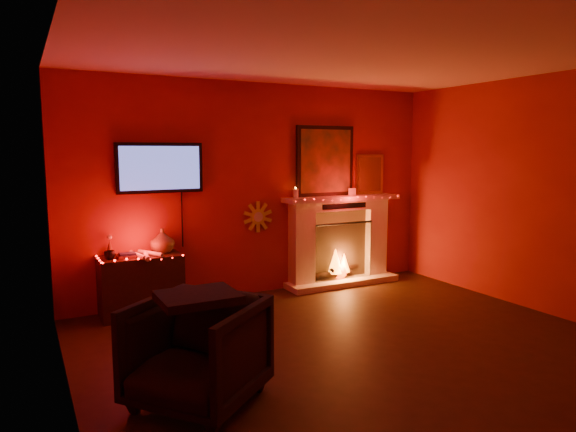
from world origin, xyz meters
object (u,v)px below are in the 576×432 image
Objects in this scene: console_table at (142,281)px; armchair at (197,352)px; fireplace at (339,232)px; sunburst_clock at (258,217)px; tv at (160,168)px.

armchair is (-0.09, -2.28, 0.01)m from console_table.
fireplace reaches higher than console_table.
fireplace is 5.45× the size of sunburst_clock.
sunburst_clock is 0.46× the size of armchair.
console_table is at bearing -171.93° from sunburst_clock.
tv is 1.29× the size of console_table.
armchair is (-1.63, -2.50, -0.61)m from sunburst_clock.
armchair is at bearing -92.26° from console_table.
fireplace is at bearing 91.98° from armchair.
tv is (-2.44, 0.06, 0.92)m from fireplace.
armchair is at bearing -123.10° from sunburst_clock.
fireplace is 2.52× the size of armchair.
sunburst_clock is 1.67m from console_table.
sunburst_clock is at bearing 8.07° from console_table.
fireplace is at bearing -1.50° from tv.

